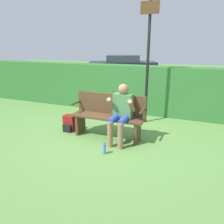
# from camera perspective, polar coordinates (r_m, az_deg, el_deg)

# --- Properties ---
(ground_plane) EXTENTS (40.00, 40.00, 0.00)m
(ground_plane) POSITION_cam_1_polar(r_m,az_deg,el_deg) (4.93, -1.19, -6.58)
(ground_plane) COLOR #5B8942
(hedge_back) EXTENTS (12.00, 0.58, 1.40)m
(hedge_back) POSITION_cam_1_polar(r_m,az_deg,el_deg) (6.68, 6.17, 6.01)
(hedge_back) COLOR #337033
(hedge_back) RESTS_ON ground
(park_bench) EXTENTS (1.61, 0.41, 0.96)m
(park_bench) POSITION_cam_1_polar(r_m,az_deg,el_deg) (4.80, -0.93, -0.81)
(park_bench) COLOR #513823
(park_bench) RESTS_ON ground
(person_seated) EXTENTS (0.53, 0.62, 1.22)m
(person_seated) POSITION_cam_1_polar(r_m,az_deg,el_deg) (4.51, 2.44, 0.48)
(person_seated) COLOR #4C7F4C
(person_seated) RESTS_ON ground
(backpack) EXTENTS (0.28, 0.28, 0.38)m
(backpack) POSITION_cam_1_polar(r_m,az_deg,el_deg) (5.34, -10.98, -2.91)
(backpack) COLOR maroon
(backpack) RESTS_ON ground
(water_bottle) EXTENTS (0.07, 0.07, 0.23)m
(water_bottle) POSITION_cam_1_polar(r_m,az_deg,el_deg) (4.18, -2.07, -9.54)
(water_bottle) COLOR #4C8CCC
(water_bottle) RESTS_ON ground
(signpost) EXTENTS (0.44, 0.09, 2.99)m
(signpost) POSITION_cam_1_polar(r_m,az_deg,el_deg) (5.60, 9.38, 14.23)
(signpost) COLOR black
(signpost) RESTS_ON ground
(parked_car) EXTENTS (4.83, 3.31, 1.32)m
(parked_car) POSITION_cam_1_polar(r_m,az_deg,el_deg) (15.21, 2.78, 12.12)
(parked_car) COLOR black
(parked_car) RESTS_ON ground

